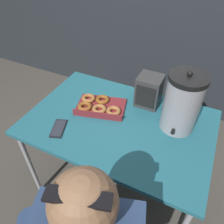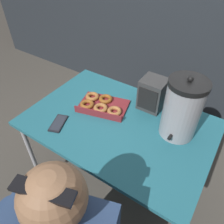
{
  "view_description": "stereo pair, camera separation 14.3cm",
  "coord_description": "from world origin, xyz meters",
  "px_view_note": "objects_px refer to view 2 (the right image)",
  "views": [
    {
      "loc": [
        0.41,
        -0.96,
        1.76
      ],
      "look_at": [
        -0.05,
        0.0,
        0.82
      ],
      "focal_mm": 35.0,
      "sensor_mm": 36.0,
      "label": 1
    },
    {
      "loc": [
        0.54,
        -0.89,
        1.76
      ],
      "look_at": [
        -0.05,
        0.0,
        0.82
      ],
      "focal_mm": 35.0,
      "sensor_mm": 36.0,
      "label": 2
    }
  ],
  "objects_px": {
    "donut_box": "(101,105)",
    "space_heater": "(152,94)",
    "cell_phone": "(58,123)",
    "coffee_urn": "(182,109)"
  },
  "relations": [
    {
      "from": "donut_box",
      "to": "cell_phone",
      "type": "height_order",
      "value": "donut_box"
    },
    {
      "from": "coffee_urn",
      "to": "space_heater",
      "type": "height_order",
      "value": "coffee_urn"
    },
    {
      "from": "cell_phone",
      "to": "space_heater",
      "type": "distance_m",
      "value": 0.66
    },
    {
      "from": "coffee_urn",
      "to": "cell_phone",
      "type": "bearing_deg",
      "value": -151.98
    },
    {
      "from": "donut_box",
      "to": "cell_phone",
      "type": "relative_size",
      "value": 2.2
    },
    {
      "from": "donut_box",
      "to": "cell_phone",
      "type": "distance_m",
      "value": 0.32
    },
    {
      "from": "cell_phone",
      "to": "space_heater",
      "type": "relative_size",
      "value": 0.78
    },
    {
      "from": "donut_box",
      "to": "cell_phone",
      "type": "bearing_deg",
      "value": -129.61
    },
    {
      "from": "space_heater",
      "to": "donut_box",
      "type": "bearing_deg",
      "value": -145.32
    },
    {
      "from": "donut_box",
      "to": "space_heater",
      "type": "xyz_separation_m",
      "value": [
        0.29,
        0.2,
        0.09
      ]
    }
  ]
}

